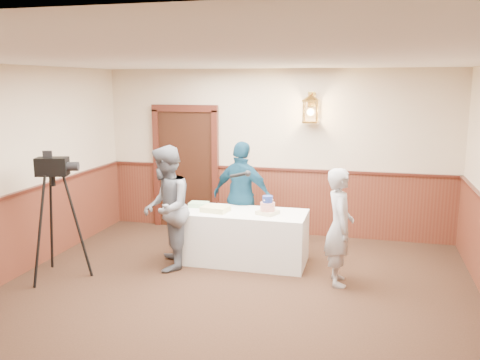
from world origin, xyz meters
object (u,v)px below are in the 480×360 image
object	(u,v)px
tiered_cake	(268,207)
assistant_p	(242,196)
display_table	(243,237)
baker	(339,227)
tv_camera_rig	(56,224)
sheet_cake_yellow	(215,209)
sheet_cake_green	(199,204)
interviewer	(166,208)

from	to	relation	value
tiered_cake	assistant_p	world-z (taller)	assistant_p
display_table	baker	xyz separation A→B (m)	(1.38, -0.48, 0.38)
baker	tv_camera_rig	bearing A→B (deg)	90.14
sheet_cake_yellow	tv_camera_rig	xyz separation A→B (m)	(-1.86, -1.10, -0.06)
tv_camera_rig	display_table	bearing A→B (deg)	10.19
tv_camera_rig	sheet_cake_green	bearing A→B (deg)	23.13
interviewer	baker	distance (m)	2.36
sheet_cake_green	baker	size ratio (longest dim) A/B	0.18
tiered_cake	assistant_p	bearing A→B (deg)	131.43
display_table	sheet_cake_green	xyz separation A→B (m)	(-0.72, 0.13, 0.41)
sheet_cake_yellow	display_table	bearing A→B (deg)	11.77
baker	assistant_p	distance (m)	1.84
display_table	assistant_p	distance (m)	0.73
sheet_cake_yellow	baker	world-z (taller)	baker
baker	tv_camera_rig	xyz separation A→B (m)	(-3.64, -0.70, -0.03)
sheet_cake_green	interviewer	xyz separation A→B (m)	(-0.26, -0.64, 0.08)
tiered_cake	sheet_cake_yellow	world-z (taller)	tiered_cake
sheet_cake_yellow	tiered_cake	bearing A→B (deg)	2.34
assistant_p	tv_camera_rig	distance (m)	2.71
tiered_cake	tv_camera_rig	world-z (taller)	tv_camera_rig
baker	sheet_cake_green	bearing A→B (deg)	62.95
display_table	tv_camera_rig	world-z (taller)	tv_camera_rig
baker	display_table	bearing A→B (deg)	60.07
sheet_cake_yellow	sheet_cake_green	world-z (taller)	sheet_cake_yellow
sheet_cake_green	assistant_p	xyz separation A→B (m)	(0.57, 0.40, 0.07)
tiered_cake	interviewer	size ratio (longest dim) A/B	0.19
sheet_cake_green	tv_camera_rig	world-z (taller)	tv_camera_rig
interviewer	tv_camera_rig	bearing A→B (deg)	-78.95
sheet_cake_green	interviewer	world-z (taller)	interviewer
tiered_cake	interviewer	bearing A→B (deg)	-161.11
sheet_cake_green	baker	distance (m)	2.19
tiered_cake	sheet_cake_yellow	size ratio (longest dim) A/B	0.90
sheet_cake_yellow	interviewer	xyz separation A→B (m)	(-0.58, -0.43, 0.08)
assistant_p	baker	bearing A→B (deg)	161.46
display_table	tiered_cake	world-z (taller)	tiered_cake
sheet_cake_yellow	sheet_cake_green	bearing A→B (deg)	146.42
sheet_cake_yellow	assistant_p	bearing A→B (deg)	68.17
tiered_cake	baker	bearing A→B (deg)	-22.75
display_table	sheet_cake_yellow	world-z (taller)	sheet_cake_yellow
tiered_cake	tv_camera_rig	distance (m)	2.85
tiered_cake	assistant_p	size ratio (longest dim) A/B	0.20
sheet_cake_yellow	assistant_p	xyz separation A→B (m)	(0.24, 0.61, 0.06)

